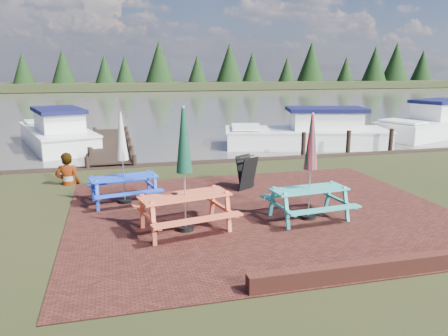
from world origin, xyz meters
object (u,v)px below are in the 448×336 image
picnic_table_blue (123,172)px  chalkboard (247,172)px  picnic_table_teal (310,184)px  boat_near (309,134)px  person (66,153)px  jetty (111,144)px  boat_far (432,125)px  picnic_table_red (185,189)px  boat_jetty (57,134)px

picnic_table_blue → chalkboard: 3.47m
picnic_table_teal → boat_near: (4.55, 9.65, -0.44)m
chalkboard → person: 5.34m
picnic_table_blue → boat_near: 11.32m
jetty → boat_far: size_ratio=1.25×
boat_near → picnic_table_red: bearing=157.0°
jetty → boat_near: boat_near is taller
chalkboard → jetty: (-3.75, 8.18, -0.38)m
picnic_table_red → picnic_table_blue: bearing=105.4°
boat_far → picnic_table_blue: bearing=96.6°
picnic_table_blue → chalkboard: (3.42, 0.48, -0.32)m
picnic_table_teal → boat_near: 10.68m
boat_jetty → picnic_table_red: bearing=-89.4°
chalkboard → boat_near: 8.60m
picnic_table_red → boat_far: bearing=24.4°
picnic_table_teal → boat_near: size_ratio=0.31×
picnic_table_blue → jetty: 8.70m
picnic_table_blue → chalkboard: picnic_table_blue is taller
boat_jetty → boat_near: boat_jetty is taller
picnic_table_red → boat_near: 12.19m
picnic_table_teal → picnic_table_red: bearing=175.0°
picnic_table_red → picnic_table_blue: 2.62m
picnic_table_red → chalkboard: 3.61m
chalkboard → person: (-5.00, 1.79, 0.47)m
picnic_table_red → boat_jetty: picnic_table_red is taller
boat_jetty → person: 8.11m
boat_far → person: size_ratio=3.76×
picnic_table_blue → person: 2.77m
picnic_table_teal → picnic_table_blue: bearing=144.8°
boat_jetty → person: person is taller
boat_far → chalkboard: bearing=101.0°
boat_jetty → chalkboard: bearing=-74.5°
boat_near → boat_far: 7.81m
boat_jetty → person: bearing=-98.5°
boat_jetty → boat_far: size_ratio=1.02×
picnic_table_teal → person: 7.25m
jetty → chalkboard: bearing=-65.4°
person → chalkboard: bearing=165.4°
picnic_table_teal → boat_far: size_ratio=0.33×
chalkboard → boat_jetty: bearing=90.2°
picnic_table_red → jetty: 11.12m
picnic_table_blue → boat_jetty: bearing=94.6°
picnic_table_teal → chalkboard: 2.87m
jetty → boat_jetty: size_ratio=1.23×
person → picnic_table_blue: bearing=130.0°
boat_jetty → person: (1.13, -8.01, 0.56)m
jetty → boat_far: 16.62m
person → boat_jetty: bearing=-76.8°
picnic_table_teal → person: size_ratio=1.25×
picnic_table_teal → picnic_table_red: (-2.85, -0.03, 0.07)m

